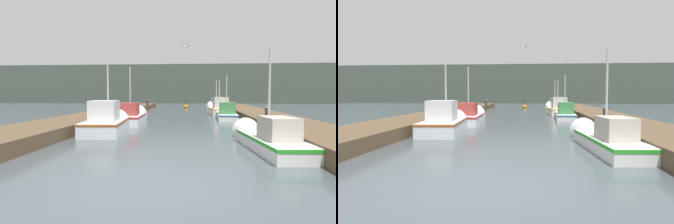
{
  "view_description": "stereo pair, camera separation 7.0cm",
  "coord_description": "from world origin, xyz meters",
  "views": [
    {
      "loc": [
        0.95,
        -6.0,
        1.96
      ],
      "look_at": [
        -0.51,
        10.94,
        0.89
      ],
      "focal_mm": 32.0,
      "sensor_mm": 36.0,
      "label": 1
    },
    {
      "loc": [
        1.02,
        -5.99,
        1.96
      ],
      "look_at": [
        -0.51,
        10.94,
        0.89
      ],
      "focal_mm": 32.0,
      "sensor_mm": 36.0,
      "label": 2
    }
  ],
  "objects": [
    {
      "name": "fishing_boat_2",
      "position": [
        -3.21,
        13.64,
        0.42
      ],
      "size": [
        1.99,
        5.75,
        4.19
      ],
      "rotation": [
        0.0,
        0.0,
        0.06
      ],
      "color": "silver",
      "rests_on": "ground_plane"
    },
    {
      "name": "mooring_piling_1",
      "position": [
        4.58,
        9.16,
        0.64
      ],
      "size": [
        0.24,
        0.24,
        1.28
      ],
      "color": "#473523",
      "rests_on": "ground_plane"
    },
    {
      "name": "fishing_boat_5",
      "position": [
        3.33,
        26.73,
        0.46
      ],
      "size": [
        1.91,
        6.38,
        3.88
      ],
      "rotation": [
        0.0,
        0.0,
        0.05
      ],
      "color": "silver",
      "rests_on": "ground_plane"
    },
    {
      "name": "fishing_boat_1",
      "position": [
        -3.4,
        9.11,
        0.49
      ],
      "size": [
        2.18,
        5.74,
        4.94
      ],
      "rotation": [
        0.0,
        0.0,
        0.08
      ],
      "color": "silver",
      "rests_on": "ground_plane"
    },
    {
      "name": "fishing_boat_4",
      "position": [
        3.22,
        21.5,
        0.49
      ],
      "size": [
        2.02,
        4.51,
        3.59
      ],
      "rotation": [
        0.0,
        0.0,
        0.08
      ],
      "color": "silver",
      "rests_on": "ground_plane"
    },
    {
      "name": "dock_right",
      "position": [
        5.89,
        16.0,
        0.27
      ],
      "size": [
        2.97,
        40.0,
        0.54
      ],
      "color": "brown",
      "rests_on": "ground_plane"
    },
    {
      "name": "mooring_piling_0",
      "position": [
        -4.41,
        28.33,
        0.64
      ],
      "size": [
        0.33,
        0.33,
        1.26
      ],
      "color": "#473523",
      "rests_on": "ground_plane"
    },
    {
      "name": "ground_plane",
      "position": [
        0.0,
        0.0,
        0.0
      ],
      "size": [
        200.0,
        200.0,
        0.0
      ],
      "color": "#424C51"
    },
    {
      "name": "channel_buoy",
      "position": [
        -0.06,
        32.85,
        0.17
      ],
      "size": [
        0.62,
        0.62,
        1.12
      ],
      "color": "#BF6513",
      "rests_on": "ground_plane"
    },
    {
      "name": "dock_left",
      "position": [
        -5.89,
        16.0,
        0.27
      ],
      "size": [
        2.97,
        40.0,
        0.54
      ],
      "color": "brown",
      "rests_on": "ground_plane"
    },
    {
      "name": "fishing_boat_0",
      "position": [
        3.53,
        5.03,
        0.36
      ],
      "size": [
        1.82,
        5.75,
        3.84
      ],
      "rotation": [
        0.0,
        0.0,
        0.09
      ],
      "color": "silver",
      "rests_on": "ground_plane"
    },
    {
      "name": "distant_shore_ridge",
      "position": [
        0.0,
        59.6,
        3.78
      ],
      "size": [
        120.0,
        16.0,
        7.56
      ],
      "color": "#424C42",
      "rests_on": "ground_plane"
    },
    {
      "name": "seagull_lead",
      "position": [
        0.43,
        11.95,
        4.7
      ],
      "size": [
        0.56,
        0.31,
        0.12
      ],
      "rotation": [
        0.0,
        0.0,
        5.97
      ],
      "color": "white"
    },
    {
      "name": "fishing_boat_3",
      "position": [
        3.47,
        17.69,
        0.38
      ],
      "size": [
        1.61,
        6.13,
        3.8
      ],
      "rotation": [
        0.0,
        0.0,
        -0.05
      ],
      "color": "silver",
      "rests_on": "ground_plane"
    }
  ]
}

